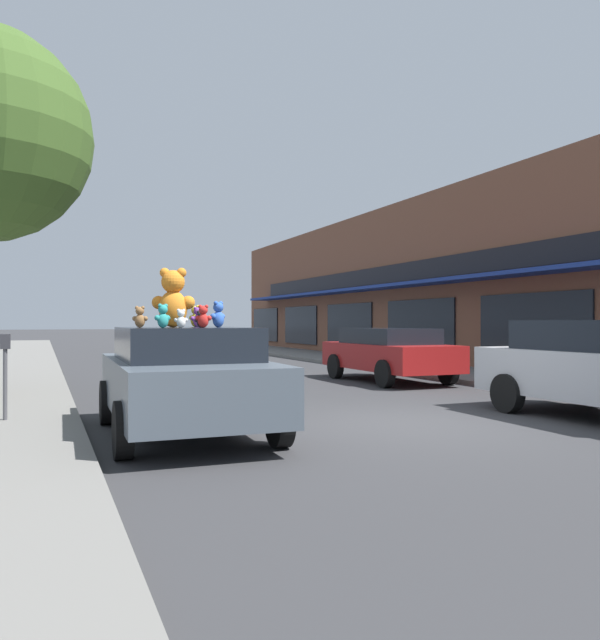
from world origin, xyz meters
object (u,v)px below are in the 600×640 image
(teddy_bear_purple, at_px, (198,317))
(teddy_bear_white, at_px, (181,319))
(teddy_bear_brown, at_px, (140,317))
(parking_meter, at_px, (5,365))
(teddy_bear_yellow, at_px, (196,316))
(teddy_bear_black, at_px, (201,319))
(teddy_bear_teal, at_px, (163,316))
(parked_car_far_center, at_px, (389,352))
(teddy_bear_red, at_px, (203,317))
(plush_art_car, at_px, (185,377))
(teddy_bear_giant, at_px, (173,299))
(teddy_bear_blue, at_px, (218,315))

(teddy_bear_purple, bearing_deg, teddy_bear_white, 61.19)
(teddy_bear_brown, xyz_separation_m, parking_meter, (-1.72, 1.63, -0.70))
(teddy_bear_yellow, relative_size, teddy_bear_black, 1.44)
(teddy_bear_teal, distance_m, parked_car_far_center, 9.61)
(teddy_bear_red, relative_size, parked_car_far_center, 0.07)
(plush_art_car, distance_m, teddy_bear_yellow, 1.26)
(teddy_bear_black, height_order, teddy_bear_white, teddy_bear_white)
(teddy_bear_giant, distance_m, teddy_bear_teal, 1.08)
(teddy_bear_brown, height_order, parking_meter, teddy_bear_brown)
(parked_car_far_center, bearing_deg, teddy_bear_red, -136.06)
(teddy_bear_giant, bearing_deg, teddy_bear_red, 128.10)
(teddy_bear_purple, xyz_separation_m, teddy_bear_white, (-0.55, -1.40, -0.03))
(teddy_bear_purple, distance_m, teddy_bear_white, 1.51)
(teddy_bear_blue, height_order, parked_car_far_center, teddy_bear_blue)
(teddy_bear_purple, distance_m, teddy_bear_blue, 0.99)
(teddy_bear_purple, xyz_separation_m, teddy_bear_yellow, (0.00, 0.17, 0.01))
(teddy_bear_giant, xyz_separation_m, teddy_bear_teal, (-0.32, -0.99, -0.26))
(teddy_bear_giant, xyz_separation_m, teddy_bear_white, (-0.07, -0.90, -0.29))
(teddy_bear_giant, height_order, teddy_bear_teal, teddy_bear_giant)
(teddy_bear_purple, height_order, teddy_bear_yellow, teddy_bear_yellow)
(teddy_bear_giant, distance_m, parked_car_far_center, 8.75)
(teddy_bear_teal, distance_m, teddy_bear_white, 0.27)
(teddy_bear_teal, bearing_deg, teddy_bear_black, -159.37)
(teddy_bear_purple, xyz_separation_m, teddy_bear_brown, (-0.97, -0.76, -0.01))
(teddy_bear_red, bearing_deg, parking_meter, -13.28)
(teddy_bear_brown, relative_size, teddy_bear_teal, 0.96)
(teddy_bear_red, bearing_deg, teddy_bear_blue, -104.32)
(plush_art_car, xyz_separation_m, parking_meter, (-2.34, 1.56, 0.13))
(plush_art_car, distance_m, teddy_bear_giant, 1.12)
(teddy_bear_yellow, bearing_deg, teddy_bear_red, 129.70)
(teddy_bear_giant, distance_m, teddy_bear_purple, 0.74)
(teddy_bear_red, distance_m, teddy_bear_white, 0.33)
(plush_art_car, height_order, teddy_bear_yellow, teddy_bear_yellow)
(teddy_bear_blue, height_order, parking_meter, teddy_bear_blue)
(teddy_bear_purple, xyz_separation_m, parking_meter, (-2.69, 0.87, -0.71))
(teddy_bear_brown, distance_m, teddy_bear_white, 0.77)
(teddy_bear_brown, bearing_deg, teddy_bear_giant, -129.68)
(teddy_bear_teal, bearing_deg, teddy_bear_purple, -141.47)
(teddy_bear_giant, distance_m, teddy_bear_blue, 0.75)
(teddy_bear_teal, bearing_deg, teddy_bear_red, 176.52)
(teddy_bear_brown, xyz_separation_m, teddy_bear_teal, (0.17, -0.75, 0.01))
(teddy_bear_blue, xyz_separation_m, parked_car_far_center, (6.21, 5.95, -0.90))
(teddy_bear_purple, bearing_deg, parking_meter, -25.62)
(teddy_bear_yellow, distance_m, teddy_bear_white, 1.67)
(teddy_bear_brown, xyz_separation_m, parked_car_far_center, (7.23, 5.72, -0.86))
(teddy_bear_black, bearing_deg, teddy_bear_purple, -81.94)
(plush_art_car, distance_m, parked_car_far_center, 8.70)
(teddy_bear_teal, xyz_separation_m, parking_meter, (-1.89, 2.38, -0.71))
(plush_art_car, distance_m, teddy_bear_teal, 1.25)
(teddy_bear_red, height_order, parking_meter, teddy_bear_red)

